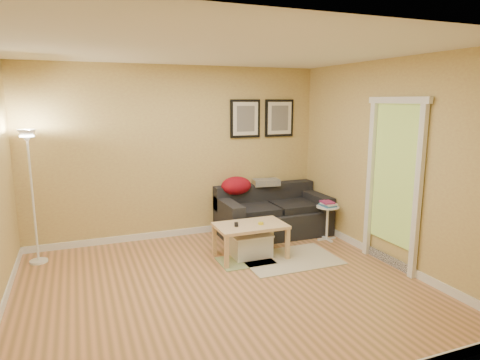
{
  "coord_description": "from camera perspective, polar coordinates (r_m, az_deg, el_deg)",
  "views": [
    {
      "loc": [
        -1.44,
        -4.21,
        2.09
      ],
      "look_at": [
        0.55,
        0.85,
        1.05
      ],
      "focal_mm": 31.36,
      "sensor_mm": 36.0,
      "label": 1
    }
  ],
  "objects": [
    {
      "name": "floor",
      "position": [
        4.92,
        -2.41,
        -14.33
      ],
      "size": [
        4.5,
        4.5,
        0.0
      ],
      "primitive_type": "plane",
      "color": "tan",
      "rests_on": "ground"
    },
    {
      "name": "framed_print_right",
      "position": [
        6.94,
        5.35,
        8.39
      ],
      "size": [
        0.5,
        0.04,
        0.6
      ],
      "primitive_type": null,
      "color": "black",
      "rests_on": "wall_back"
    },
    {
      "name": "book_stack",
      "position": [
        6.44,
        11.85,
        -3.17
      ],
      "size": [
        0.18,
        0.24,
        0.08
      ],
      "primitive_type": null,
      "rotation": [
        0.0,
        0.0,
        -0.01
      ],
      "color": "teal",
      "rests_on": "side_table"
    },
    {
      "name": "sofa",
      "position": [
        6.63,
        4.54,
        -4.21
      ],
      "size": [
        1.7,
        0.9,
        0.75
      ],
      "primitive_type": null,
      "color": "black",
      "rests_on": "ground"
    },
    {
      "name": "baseboard_back",
      "position": [
        6.69,
        -8.05,
        -7.04
      ],
      "size": [
        4.5,
        0.02,
        0.1
      ],
      "primitive_type": "cube",
      "color": "white",
      "rests_on": "ground"
    },
    {
      "name": "remote_control",
      "position": [
        5.56,
        -0.51,
        -6.07
      ],
      "size": [
        0.1,
        0.17,
        0.02
      ],
      "primitive_type": "cube",
      "rotation": [
        0.0,
        0.0,
        -0.35
      ],
      "color": "black",
      "rests_on": "coffee_table"
    },
    {
      "name": "side_table",
      "position": [
        6.5,
        11.77,
        -5.74
      ],
      "size": [
        0.34,
        0.34,
        0.52
      ],
      "primitive_type": null,
      "color": "white",
      "rests_on": "ground"
    },
    {
      "name": "green_runner",
      "position": [
        5.63,
        0.75,
        -10.92
      ],
      "size": [
        0.7,
        0.5,
        0.01
      ],
      "primitive_type": "cube",
      "color": "#668C4C",
      "rests_on": "ground"
    },
    {
      "name": "baseboard_right",
      "position": [
        5.96,
        18.72,
        -9.81
      ],
      "size": [
        0.02,
        4.0,
        0.1
      ],
      "primitive_type": "cube",
      "color": "white",
      "rests_on": "ground"
    },
    {
      "name": "wall_right",
      "position": [
        5.66,
        19.57,
        2.16
      ],
      "size": [
        0.0,
        4.0,
        4.0
      ],
      "primitive_type": "plane",
      "rotation": [
        1.57,
        0.0,
        -1.57
      ],
      "color": "#D1BC6B",
      "rests_on": "ground"
    },
    {
      "name": "framed_print_left",
      "position": [
        6.69,
        0.71,
        8.34
      ],
      "size": [
        0.5,
        0.04,
        0.6
      ],
      "primitive_type": null,
      "color": "black",
      "rests_on": "wall_back"
    },
    {
      "name": "doorway",
      "position": [
        5.56,
        20.0,
        -0.89
      ],
      "size": [
        0.12,
        1.01,
        2.13
      ],
      "primitive_type": null,
      "color": "white",
      "rests_on": "ground"
    },
    {
      "name": "tape_roll",
      "position": [
        5.6,
        2.85,
        -5.92
      ],
      "size": [
        0.07,
        0.07,
        0.03
      ],
      "primitive_type": "cylinder",
      "color": "yellow",
      "rests_on": "coffee_table"
    },
    {
      "name": "area_rug",
      "position": [
        5.72,
        6.81,
        -10.62
      ],
      "size": [
        1.25,
        0.85,
        0.01
      ],
      "primitive_type": "cube",
      "color": "beige",
      "rests_on": "ground"
    },
    {
      "name": "red_throw",
      "position": [
        6.56,
        -0.52,
        -0.77
      ],
      "size": [
        0.48,
        0.36,
        0.28
      ],
      "primitive_type": null,
      "color": "maroon",
      "rests_on": "sofa"
    },
    {
      "name": "ceiling",
      "position": [
        4.48,
        -2.69,
        17.33
      ],
      "size": [
        4.5,
        4.5,
        0.0
      ],
      "primitive_type": "plane",
      "rotation": [
        3.14,
        0.0,
        0.0
      ],
      "color": "white",
      "rests_on": "wall_back"
    },
    {
      "name": "storage_bin",
      "position": [
        5.73,
        1.45,
        -8.85
      ],
      "size": [
        0.53,
        0.39,
        0.33
      ],
      "primitive_type": null,
      "color": "white",
      "rests_on": "ground"
    },
    {
      "name": "plaid_throw",
      "position": [
        6.79,
        3.55,
        -0.31
      ],
      "size": [
        0.45,
        0.32,
        0.1
      ],
      "primitive_type": null,
      "rotation": [
        0.0,
        0.0,
        -0.14
      ],
      "color": "tan",
      "rests_on": "sofa"
    },
    {
      "name": "wall_back",
      "position": [
        6.43,
        -8.36,
        3.65
      ],
      "size": [
        4.5,
        0.0,
        4.5
      ],
      "primitive_type": "plane",
      "rotation": [
        1.57,
        0.0,
        0.0
      ],
      "color": "#D1BC6B",
      "rests_on": "ground"
    },
    {
      "name": "coffee_table",
      "position": [
        5.68,
        1.43,
        -8.28
      ],
      "size": [
        0.97,
        0.64,
        0.47
      ],
      "primitive_type": null,
      "rotation": [
        0.0,
        0.0,
        -0.08
      ],
      "color": "#E9BF8E",
      "rests_on": "ground"
    },
    {
      "name": "wall_front",
      "position": [
        2.76,
        11.17,
        -6.09
      ],
      "size": [
        4.5,
        0.0,
        4.5
      ],
      "primitive_type": "plane",
      "rotation": [
        -1.57,
        0.0,
        0.0
      ],
      "color": "#D1BC6B",
      "rests_on": "ground"
    },
    {
      "name": "floor_lamp",
      "position": [
        5.96,
        -26.34,
        -2.57
      ],
      "size": [
        0.23,
        0.23,
        1.75
      ],
      "primitive_type": null,
      "color": "white",
      "rests_on": "ground"
    }
  ]
}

